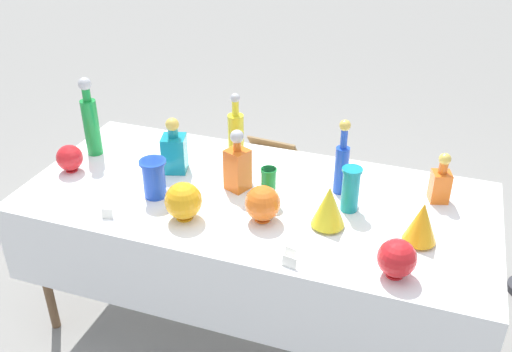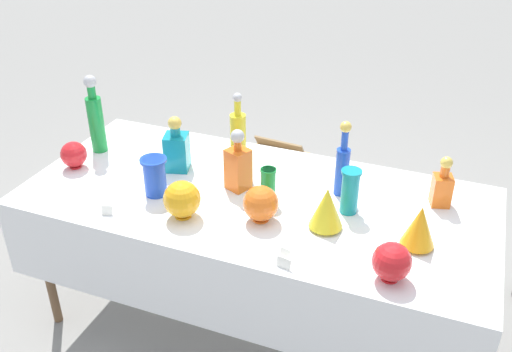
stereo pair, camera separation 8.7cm
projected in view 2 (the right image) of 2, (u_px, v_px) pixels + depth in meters
ground_plane at (256, 320)px, 2.95m from camera, size 40.00×40.00×0.00m
display_table at (252, 211)px, 2.56m from camera, size 2.10×0.96×0.76m
tall_bottle_0 at (96, 118)px, 2.85m from camera, size 0.08×0.08×0.41m
tall_bottle_1 at (238, 139)px, 2.70m from camera, size 0.08×0.08×0.39m
tall_bottle_2 at (343, 164)px, 2.50m from camera, size 0.06×0.06×0.36m
square_decanter_0 at (177, 148)px, 2.72m from camera, size 0.14×0.14×0.28m
square_decanter_1 at (442, 186)px, 2.45m from camera, size 0.10×0.10×0.23m
square_decanter_2 at (238, 165)px, 2.56m from camera, size 0.12×0.12×0.29m
slender_vase_0 at (155, 175)px, 2.53m from camera, size 0.12×0.12×0.18m
slender_vase_1 at (350, 190)px, 2.40m from camera, size 0.09×0.09×0.20m
slender_vase_2 at (268, 184)px, 2.49m from camera, size 0.07×0.07×0.16m
fluted_vase_0 at (420, 226)px, 2.19m from camera, size 0.13×0.13×0.18m
fluted_vase_1 at (327, 208)px, 2.30m from camera, size 0.14×0.14×0.19m
round_bowl_0 at (74, 154)px, 2.75m from camera, size 0.13×0.13×0.13m
round_bowl_1 at (261, 203)px, 2.35m from camera, size 0.15×0.15×0.16m
round_bowl_2 at (182, 199)px, 2.38m from camera, size 0.16×0.16×0.17m
round_bowl_3 at (392, 262)px, 2.03m from camera, size 0.14×0.14×0.15m
price_tag_left at (285, 254)px, 2.16m from camera, size 0.05×0.03×0.05m
price_tag_center at (107, 210)px, 2.42m from camera, size 0.05×0.03×0.04m
price_tag_right at (284, 263)px, 2.12m from camera, size 0.06×0.02×0.04m
cardboard_box_behind_left at (274, 182)px, 3.77m from camera, size 0.40×0.34×0.47m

